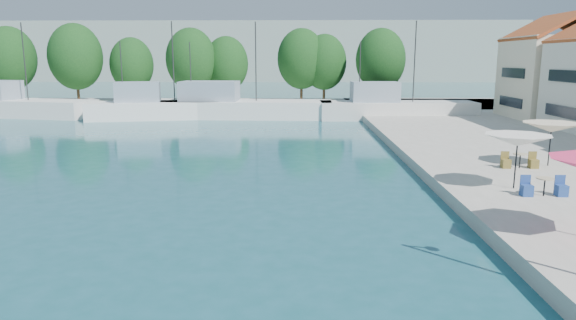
{
  "coord_description": "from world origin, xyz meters",
  "views": [
    {
      "loc": [
        -0.33,
        2.03,
        6.09
      ],
      "look_at": [
        -0.84,
        26.0,
        1.35
      ],
      "focal_mm": 32.0,
      "sensor_mm": 36.0,
      "label": 1
    }
  ],
  "objects_px": {
    "trawler_02": "(157,109)",
    "trawler_03": "(233,108)",
    "umbrella_white": "(518,140)",
    "trawler_04": "(393,109)",
    "umbrella_cream": "(552,127)",
    "trawler_01": "(11,106)"
  },
  "relations": [
    {
      "from": "trawler_02",
      "to": "trawler_03",
      "type": "relative_size",
      "value": 0.76
    },
    {
      "from": "trawler_03",
      "to": "trawler_04",
      "type": "relative_size",
      "value": 1.25
    },
    {
      "from": "trawler_02",
      "to": "umbrella_cream",
      "type": "distance_m",
      "value": 37.81
    },
    {
      "from": "trawler_02",
      "to": "trawler_04",
      "type": "height_order",
      "value": "same"
    },
    {
      "from": "umbrella_white",
      "to": "umbrella_cream",
      "type": "xyz_separation_m",
      "value": [
        3.76,
        4.87,
        -0.08
      ]
    },
    {
      "from": "trawler_01",
      "to": "trawler_04",
      "type": "distance_m",
      "value": 40.69
    },
    {
      "from": "trawler_03",
      "to": "trawler_02",
      "type": "bearing_deg",
      "value": -167.36
    },
    {
      "from": "umbrella_white",
      "to": "trawler_04",
      "type": "bearing_deg",
      "value": 89.31
    },
    {
      "from": "trawler_04",
      "to": "umbrella_cream",
      "type": "relative_size",
      "value": 5.35
    },
    {
      "from": "trawler_01",
      "to": "trawler_02",
      "type": "relative_size",
      "value": 1.21
    },
    {
      "from": "trawler_01",
      "to": "trawler_03",
      "type": "distance_m",
      "value": 24.08
    },
    {
      "from": "trawler_01",
      "to": "umbrella_white",
      "type": "bearing_deg",
      "value": -27.83
    },
    {
      "from": "trawler_03",
      "to": "trawler_04",
      "type": "bearing_deg",
      "value": -1.14
    },
    {
      "from": "trawler_04",
      "to": "umbrella_white",
      "type": "relative_size",
      "value": 5.62
    },
    {
      "from": "umbrella_white",
      "to": "trawler_03",
      "type": "bearing_deg",
      "value": 116.83
    },
    {
      "from": "trawler_02",
      "to": "trawler_04",
      "type": "bearing_deg",
      "value": -10.84
    },
    {
      "from": "umbrella_white",
      "to": "umbrella_cream",
      "type": "distance_m",
      "value": 6.16
    },
    {
      "from": "trawler_01",
      "to": "trawler_03",
      "type": "height_order",
      "value": "same"
    },
    {
      "from": "trawler_02",
      "to": "umbrella_white",
      "type": "xyz_separation_m",
      "value": [
        23.87,
        -30.64,
        1.63
      ]
    },
    {
      "from": "trawler_02",
      "to": "umbrella_white",
      "type": "distance_m",
      "value": 38.87
    },
    {
      "from": "trawler_03",
      "to": "umbrella_white",
      "type": "distance_m",
      "value": 35.95
    },
    {
      "from": "trawler_04",
      "to": "umbrella_white",
      "type": "xyz_separation_m",
      "value": [
        -0.38,
        -31.06,
        1.63
      ]
    }
  ]
}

